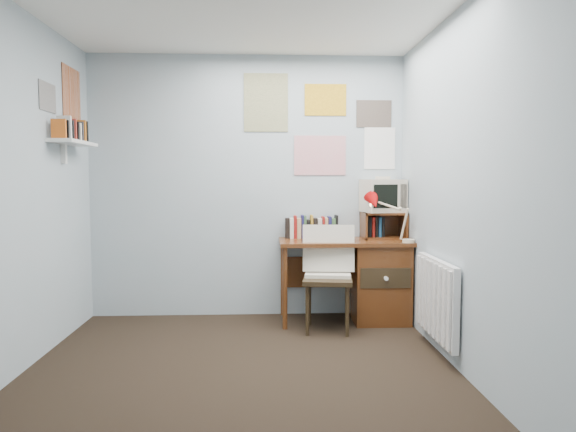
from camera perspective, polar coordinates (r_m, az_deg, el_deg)
The scene contains 13 objects.
ground at distance 3.47m, azimuth -5.37°, elevation -18.29°, with size 3.50×3.50×0.00m, color black.
back_wall at distance 4.96m, azimuth -4.52°, elevation 3.27°, with size 3.00×0.02×2.50m, color #A3AFBA.
right_wall at distance 3.48m, azimuth 20.03°, elevation 2.67°, with size 0.02×3.50×2.50m, color #A3AFBA.
desk at distance 4.88m, azimuth 9.41°, elevation -6.77°, with size 1.20×0.55×0.76m.
desk_chair at distance 4.50m, azimuth 4.44°, elevation -7.11°, with size 0.46×0.44×0.89m, color black.
desk_lamp at distance 4.66m, azimuth 13.28°, elevation -0.47°, with size 0.28×0.24×0.40m, color red.
tv_riser at distance 4.95m, azimuth 10.55°, elevation -1.02°, with size 0.40×0.30×0.25m, color brown.
crt_tv at distance 4.95m, azimuth 10.47°, elevation 2.39°, with size 0.36×0.33×0.34m, color beige.
book_row at distance 4.91m, azimuth 3.18°, elevation -1.17°, with size 0.60×0.14×0.22m, color brown.
radiator at distance 4.08m, azimuth 16.20°, elevation -8.84°, with size 0.09×0.80×0.60m, color white.
wall_shelf at distance 4.59m, azimuth -22.74°, elevation 7.52°, with size 0.20×0.62×0.24m, color white.
posters_back at distance 5.01m, azimuth 3.59°, elevation 10.16°, with size 1.20×0.01×0.90m, color white.
posters_left at distance 4.66m, azimuth -23.98°, elevation 12.12°, with size 0.01×0.70×0.60m, color white.
Camera 1 is at (0.16, -3.21, 1.32)m, focal length 32.00 mm.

